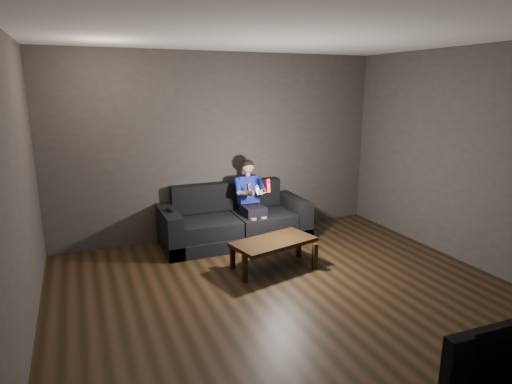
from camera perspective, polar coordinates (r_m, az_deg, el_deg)
name	(u,v)px	position (r m, az deg, el deg)	size (l,w,h in m)	color
floor	(301,306)	(4.60, 5.98, -14.86)	(5.00, 5.00, 0.00)	black
back_wall	(222,146)	(6.40, -4.58, 6.11)	(5.00, 0.04, 2.70)	#3B3432
left_wall	(8,206)	(3.66, -30.21, -1.61)	(0.04, 5.00, 2.70)	#3B3432
right_wall	(490,161)	(5.77, 28.74, 3.60)	(0.04, 5.00, 2.70)	#3B3432
ceiling	(308,29)	(4.07, 7.00, 20.72)	(5.00, 5.00, 0.02)	silver
sofa	(234,223)	(6.28, -2.94, -4.17)	(2.12, 0.91, 0.82)	black
child	(251,194)	(6.19, -0.72, -0.25)	(0.45, 0.55, 1.10)	black
wii_remote_red	(268,186)	(5.80, 1.63, 0.84)	(0.04, 0.07, 0.19)	red
nunchuk_white	(257,190)	(5.75, 0.17, 0.31)	(0.05, 0.08, 0.14)	white
wii_remote_black	(169,210)	(5.87, -11.50, -2.40)	(0.06, 0.17, 0.03)	black
coffee_table	(274,244)	(5.31, 2.37, -6.93)	(1.12, 0.73, 0.37)	black
tv	(511,362)	(2.67, 30.82, -18.85)	(1.13, 0.15, 0.65)	black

